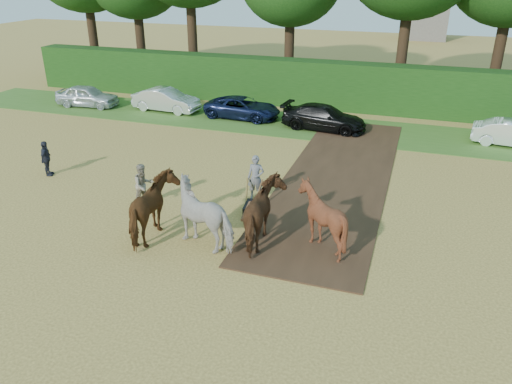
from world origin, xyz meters
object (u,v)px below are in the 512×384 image
(spectator_far, at_px, (46,159))
(spectator_near, at_px, (143,185))
(plough_team, at_px, (237,213))
(parked_cars, at_px, (249,109))

(spectator_far, bearing_deg, spectator_near, -124.15)
(spectator_near, xyz_separation_m, plough_team, (4.43, -1.42, 0.22))
(spectator_far, bearing_deg, parked_cars, -48.15)
(spectator_near, relative_size, plough_team, 0.24)
(plough_team, distance_m, parked_cars, 14.50)
(spectator_far, height_order, plough_team, plough_team)
(plough_team, height_order, parked_cars, plough_team)
(plough_team, xyz_separation_m, parked_cars, (-4.43, 13.80, -0.41))
(spectator_far, xyz_separation_m, parked_cars, (5.71, 11.02, -0.12))
(spectator_far, relative_size, plough_team, 0.22)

